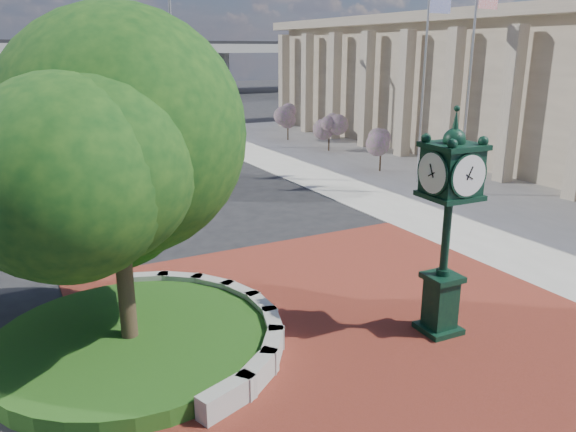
# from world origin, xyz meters

# --- Properties ---
(ground) EXTENTS (200.00, 200.00, 0.00)m
(ground) POSITION_xyz_m (0.00, 0.00, 0.00)
(ground) COLOR black
(ground) RESTS_ON ground
(plaza) EXTENTS (12.00, 12.00, 0.04)m
(plaza) POSITION_xyz_m (0.00, -1.00, 0.02)
(plaza) COLOR maroon
(plaza) RESTS_ON ground
(sidewalk) EXTENTS (20.00, 50.00, 0.04)m
(sidewalk) POSITION_xyz_m (16.00, 10.00, 0.02)
(sidewalk) COLOR #9E9B93
(sidewalk) RESTS_ON ground
(planter_wall) EXTENTS (2.96, 6.77, 0.54)m
(planter_wall) POSITION_xyz_m (-2.71, -0.00, 0.27)
(planter_wall) COLOR #9E9B93
(planter_wall) RESTS_ON ground
(grass_bed) EXTENTS (6.10, 6.10, 0.40)m
(grass_bed) POSITION_xyz_m (-5.00, 0.00, 0.20)
(grass_bed) COLOR #1E4914
(grass_bed) RESTS_ON ground
(civic_building) EXTENTS (17.35, 44.00, 8.60)m
(civic_building) POSITION_xyz_m (23.60, 12.00, 4.33)
(civic_building) COLOR tan
(civic_building) RESTS_ON ground
(overpass) EXTENTS (90.00, 12.00, 7.50)m
(overpass) POSITION_xyz_m (-0.22, 70.00, 6.54)
(overpass) COLOR #9E9B93
(overpass) RESTS_ON ground
(tree_planter) EXTENTS (5.20, 5.20, 6.33)m
(tree_planter) POSITION_xyz_m (-5.00, 0.00, 3.72)
(tree_planter) COLOR #38281C
(tree_planter) RESTS_ON ground
(tree_street) EXTENTS (4.40, 4.40, 5.45)m
(tree_street) POSITION_xyz_m (-4.00, 18.00, 3.24)
(tree_street) COLOR #38281C
(tree_street) RESTS_ON ground
(post_clock) EXTENTS (1.14, 1.14, 5.26)m
(post_clock) POSITION_xyz_m (1.68, -2.54, 2.89)
(post_clock) COLOR black
(post_clock) RESTS_ON ground
(parked_car) EXTENTS (1.85, 4.05, 1.35)m
(parked_car) POSITION_xyz_m (1.99, 35.37, 0.67)
(parked_car) COLOR #5E150D
(parked_car) RESTS_ON ground
(flagpole_a) EXTENTS (1.46, 0.22, 9.35)m
(flagpole_a) POSITION_xyz_m (11.65, 7.02, 4.79)
(flagpole_a) COLOR silver
(flagpole_a) RESTS_ON ground
(flagpole_b) EXTENTS (1.46, 0.17, 9.31)m
(flagpole_b) POSITION_xyz_m (11.56, 9.87, 4.77)
(flagpole_b) COLOR silver
(flagpole_b) RESTS_ON ground
(street_lamp_near) EXTENTS (2.31, 0.52, 10.33)m
(street_lamp_near) POSITION_xyz_m (4.36, 26.01, 6.05)
(street_lamp_near) COLOR slate
(street_lamp_near) RESTS_ON ground
(street_lamp_far) EXTENTS (2.08, 0.56, 9.32)m
(street_lamp_far) POSITION_xyz_m (-1.77, 39.64, 5.46)
(street_lamp_far) COLOR slate
(street_lamp_far) RESTS_ON ground
(shrub_near) EXTENTS (1.20, 1.20, 2.20)m
(shrub_near) POSITION_xyz_m (11.48, 12.86, 1.59)
(shrub_near) COLOR #38281C
(shrub_near) RESTS_ON ground
(shrub_mid) EXTENTS (1.20, 1.20, 2.20)m
(shrub_mid) POSITION_xyz_m (12.38, 19.62, 1.59)
(shrub_mid) COLOR #38281C
(shrub_mid) RESTS_ON ground
(shrub_far) EXTENTS (1.20, 1.20, 2.20)m
(shrub_far) POSITION_xyz_m (12.11, 24.87, 1.59)
(shrub_far) COLOR #38281C
(shrub_far) RESTS_ON ground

